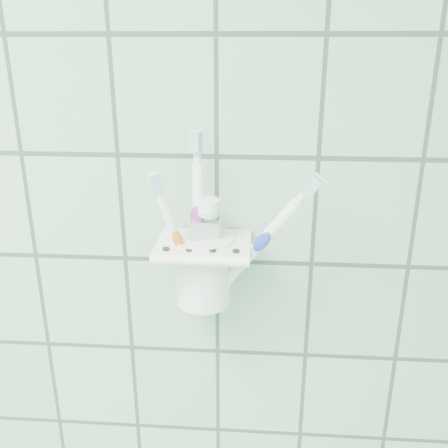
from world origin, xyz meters
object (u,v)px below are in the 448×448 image
(toothbrush_orange, at_px, (212,219))
(toothpaste_tube, at_px, (193,241))
(holder_bracket, at_px, (204,247))
(toothbrush_blue, at_px, (197,222))
(toothbrush_pink, at_px, (198,237))
(cup, at_px, (203,267))

(toothbrush_orange, bearing_deg, toothpaste_tube, -159.07)
(holder_bracket, xyz_separation_m, toothbrush_blue, (-0.01, -0.01, 0.04))
(toothbrush_orange, bearing_deg, holder_bracket, -161.02)
(toothbrush_pink, height_order, toothbrush_blue, toothbrush_blue)
(cup, distance_m, toothbrush_blue, 0.07)
(toothbrush_pink, height_order, toothpaste_tube, toothbrush_pink)
(cup, distance_m, toothbrush_pink, 0.05)
(cup, relative_size, toothbrush_blue, 0.42)
(holder_bracket, xyz_separation_m, toothbrush_orange, (0.01, 0.00, 0.04))
(cup, relative_size, toothbrush_pink, 0.51)
(toothbrush_pink, bearing_deg, cup, 49.25)
(holder_bracket, bearing_deg, toothbrush_pink, -111.72)
(holder_bracket, height_order, toothbrush_pink, toothbrush_pink)
(holder_bracket, xyz_separation_m, toothbrush_pink, (-0.01, -0.01, 0.02))
(toothbrush_pink, bearing_deg, holder_bracket, 39.08)
(cup, xyz_separation_m, toothbrush_blue, (-0.01, -0.01, 0.07))
(holder_bracket, distance_m, cup, 0.03)
(toothbrush_pink, height_order, toothbrush_orange, toothbrush_orange)
(cup, height_order, toothpaste_tube, toothpaste_tube)
(toothbrush_pink, xyz_separation_m, toothbrush_blue, (-0.00, 0.00, 0.02))
(cup, distance_m, toothbrush_orange, 0.07)
(toothbrush_pink, bearing_deg, toothpaste_tube, 97.85)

